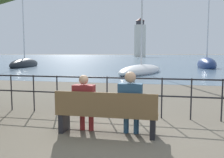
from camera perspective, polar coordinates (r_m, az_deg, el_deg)
ground_plane at (r=5.31m, az=-1.18°, el=-12.41°), size 1000.00×1000.00×0.00m
harbor_water at (r=163.59m, az=11.97°, el=5.17°), size 600.00×300.00×0.01m
park_bench at (r=5.12m, az=-1.37°, el=-7.92°), size 2.09×0.45×0.90m
seated_person_left at (r=5.28m, az=-6.32°, el=-5.00°), size 0.44×0.35×1.22m
seated_person_right at (r=5.04m, az=4.23°, el=-4.95°), size 0.47×0.35×1.31m
promenade_railing at (r=6.61m, az=1.91°, el=-2.57°), size 15.18×0.04×1.05m
sailboat_0 at (r=32.45m, az=-19.32°, el=3.20°), size 2.81×7.50×9.27m
sailboat_2 at (r=30.57m, az=20.80°, el=3.14°), size 2.08×5.63×11.62m
sailboat_4 at (r=21.17m, az=6.69°, el=2.06°), size 4.15×8.17×11.78m
harbor_lighthouse at (r=119.01m, az=6.40°, el=9.10°), size 5.43×5.43×18.09m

